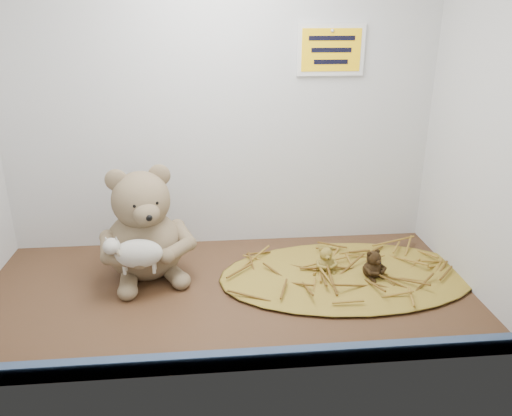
{
  "coord_description": "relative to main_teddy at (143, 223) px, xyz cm",
  "views": [
    {
      "loc": [
        -3.05,
        -107.58,
        63.45
      ],
      "look_at": [
        7.4,
        3.15,
        20.56
      ],
      "focal_mm": 35.0,
      "sensor_mm": 36.0,
      "label": 1
    }
  ],
  "objects": [
    {
      "name": "mini_teddy_tan",
      "position": [
        46.55,
        -4.13,
        -9.86
      ],
      "size": [
        6.08,
        6.37,
        6.98
      ],
      "primitive_type": null,
      "rotation": [
        0.0,
        0.0,
        0.08
      ],
      "color": "olive",
      "rests_on": "straw_bed"
    },
    {
      "name": "front_rail",
      "position": [
        20.68,
        -39.3,
        -12.84
      ],
      "size": [
        119.28,
        2.2,
        3.6
      ],
      "primitive_type": "cube",
      "color": "#3A4F70",
      "rests_on": "shelf_floor"
    },
    {
      "name": "alcove_shell",
      "position": [
        20.68,
        -1.5,
        30.36
      ],
      "size": [
        120.4,
        60.2,
        90.4
      ],
      "color": "#3E2715",
      "rests_on": "ground"
    },
    {
      "name": "main_teddy",
      "position": [
        0.0,
        0.0,
        0.0
      ],
      "size": [
        30.11,
        30.95,
        29.29
      ],
      "primitive_type": null,
      "rotation": [
        0.0,
        0.0,
        0.31
      ],
      "color": "#877553",
      "rests_on": "shelf_floor"
    },
    {
      "name": "toy_lamb",
      "position": [
        0.0,
        -10.5,
        -3.34
      ],
      "size": [
        14.88,
        9.08,
        9.62
      ],
      "primitive_type": null,
      "color": "beige",
      "rests_on": "main_teddy"
    },
    {
      "name": "mini_teddy_brown",
      "position": [
        57.78,
        -8.5,
        -9.62
      ],
      "size": [
        8.2,
        8.36,
        7.46
      ],
      "primitive_type": null,
      "rotation": [
        0.0,
        0.0,
        0.46
      ],
      "color": "black",
      "rests_on": "straw_bed"
    },
    {
      "name": "straw_bed",
      "position": [
        52.16,
        -6.31,
        -14.0
      ],
      "size": [
        66.96,
        38.88,
        1.3
      ],
      "primitive_type": "ellipsoid",
      "color": "olive",
      "rests_on": "shelf_floor"
    },
    {
      "name": "wall_sign",
      "position": [
        50.68,
        18.9,
        40.36
      ],
      "size": [
        16.0,
        1.2,
        11.0
      ],
      "primitive_type": "cube",
      "color": "yellow",
      "rests_on": "back_wall"
    }
  ]
}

